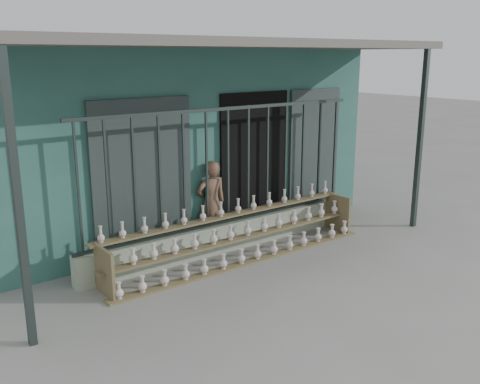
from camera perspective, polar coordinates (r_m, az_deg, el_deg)
ground at (r=7.59m, az=4.64°, el=-8.84°), size 60.00×60.00×0.00m
workshop_building at (r=10.59m, az=-10.71°, el=6.74°), size 7.40×6.60×3.21m
parapet_wall at (r=8.45m, az=-1.24°, el=-4.69°), size 5.00×0.20×0.45m
security_fence at (r=8.15m, az=-1.28°, el=2.79°), size 5.00×0.04×1.80m
shelf_rack at (r=8.04m, az=-0.02°, el=-4.66°), size 4.50×0.68×0.85m
elderly_woman at (r=8.59m, az=-3.07°, el=-1.16°), size 0.54×0.40×1.37m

